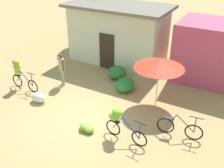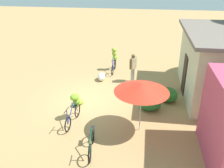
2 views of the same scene
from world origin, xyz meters
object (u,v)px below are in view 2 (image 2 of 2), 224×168
building_low (213,64)px  bicycle_near_pile (75,105)px  person_vendor (133,65)px  bicycle_center_loaded (91,143)px  banana_pile_on_ground (78,102)px  produce_sack (101,77)px  market_umbrella (142,87)px  bicycle_leftmost (114,58)px

building_low → bicycle_near_pile: size_ratio=3.37×
bicycle_near_pile → person_vendor: (-4.29, 2.17, 0.26)m
bicycle_near_pile → person_vendor: size_ratio=1.04×
building_low → bicycle_near_pile: bearing=-61.6°
bicycle_near_pile → bicycle_center_loaded: 2.23m
banana_pile_on_ground → bicycle_near_pile: bearing=11.5°
person_vendor → produce_sack: bearing=-88.1°
bicycle_near_pile → produce_sack: 4.28m
bicycle_near_pile → bicycle_center_loaded: bicycle_near_pile is taller
market_umbrella → bicycle_center_loaded: bearing=-47.2°
banana_pile_on_ground → produce_sack: produce_sack is taller
banana_pile_on_ground → bicycle_center_loaded: bearing=23.5°
market_umbrella → person_vendor: size_ratio=1.27×
building_low → market_umbrella: size_ratio=2.74×
building_low → bicycle_leftmost: (-2.48, -5.27, -0.80)m
bicycle_near_pile → banana_pile_on_ground: (-1.28, -0.26, -0.62)m
bicycle_near_pile → banana_pile_on_ground: 1.45m
bicycle_near_pile → banana_pile_on_ground: bearing=-168.5°
building_low → person_vendor: 4.17m
building_low → bicycle_center_loaded: (5.24, -5.06, -1.31)m
bicycle_leftmost → bicycle_near_pile: bicycle_leftmost is taller
produce_sack → person_vendor: size_ratio=0.42×
market_umbrella → banana_pile_on_ground: market_umbrella is taller
market_umbrella → person_vendor: (-4.66, -0.59, -0.92)m
market_umbrella → produce_sack: 5.46m
market_umbrella → banana_pile_on_ground: 3.89m
market_umbrella → produce_sack: (-4.60, -2.40, -1.71)m
building_low → bicycle_near_pile: (3.34, -6.18, -0.91)m
bicycle_center_loaded → banana_pile_on_ground: bicycle_center_loaded is taller
bicycle_leftmost → bicycle_center_loaded: bearing=1.6°
market_umbrella → bicycle_leftmost: 6.56m
bicycle_leftmost → market_umbrella: bearing=16.7°
market_umbrella → bicycle_leftmost: size_ratio=1.27×
banana_pile_on_ground → building_low: bearing=107.7°
bicycle_leftmost → produce_sack: (1.60, -0.54, -0.65)m
produce_sack → bicycle_leftmost: bearing=161.3°
bicycle_near_pile → person_vendor: bearing=153.2°
bicycle_leftmost → bicycle_near_pile: bearing=-8.8°
bicycle_leftmost → person_vendor: person_vendor is taller
bicycle_near_pile → bicycle_center_loaded: bearing=30.6°
building_low → produce_sack: building_low is taller
market_umbrella → produce_sack: bearing=-152.5°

